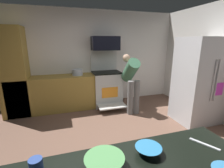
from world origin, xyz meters
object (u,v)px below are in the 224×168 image
at_px(mixing_bowl_prep, 148,150).
at_px(mixing_bowl_small, 104,163).
at_px(stock_pot, 77,72).
at_px(microwave, 105,43).
at_px(mug_coffee, 36,166).
at_px(oven_range, 107,87).
at_px(refrigerator, 199,81).
at_px(person_cook, 131,78).

bearing_deg(mixing_bowl_prep, mixing_bowl_small, -173.15).
relative_size(mixing_bowl_prep, stock_pot, 0.76).
distance_m(microwave, mixing_bowl_prep, 3.49).
bearing_deg(mixing_bowl_prep, mug_coffee, 176.51).
height_order(oven_range, microwave, microwave).
bearing_deg(mixing_bowl_prep, refrigerator, 37.79).
distance_m(microwave, mixing_bowl_small, 3.61).
bearing_deg(stock_pot, refrigerator, -32.20).
xyz_separation_m(refrigerator, person_cook, (-1.21, 0.90, -0.06)).
height_order(oven_range, person_cook, oven_range).
relative_size(microwave, person_cook, 0.51).
height_order(oven_range, mug_coffee, oven_range).
bearing_deg(mug_coffee, oven_range, 66.93).
xyz_separation_m(mixing_bowl_small, stock_pot, (0.13, 3.32, 0.04)).
height_order(mug_coffee, stock_pot, stock_pot).
bearing_deg(person_cook, mixing_bowl_small, -117.32).
bearing_deg(person_cook, microwave, 122.39).
height_order(mixing_bowl_prep, mug_coffee, mug_coffee).
bearing_deg(mug_coffee, stock_pot, 79.87).
height_order(oven_range, mixing_bowl_prep, oven_range).
height_order(refrigerator, mug_coffee, refrigerator).
distance_m(oven_range, mixing_bowl_prep, 3.33).
height_order(oven_range, refrigerator, refrigerator).
bearing_deg(mug_coffee, person_cook, 54.64).
distance_m(mug_coffee, stock_pot, 3.28).
height_order(refrigerator, mixing_bowl_prep, refrigerator).
bearing_deg(stock_pot, oven_range, -1.02).
distance_m(oven_range, refrigerator, 2.31).
bearing_deg(microwave, mixing_bowl_prep, -99.31).
relative_size(oven_range, mug_coffee, 14.20).
bearing_deg(mixing_bowl_small, mug_coffee, 168.13).
bearing_deg(oven_range, refrigerator, -42.59).
distance_m(oven_range, stock_pot, 0.92).
relative_size(oven_range, microwave, 2.07).
height_order(person_cook, mug_coffee, person_cook).
distance_m(oven_range, microwave, 1.21).
bearing_deg(microwave, refrigerator, -44.29).
bearing_deg(microwave, stock_pot, -174.23).
relative_size(mixing_bowl_small, stock_pot, 1.03).
bearing_deg(microwave, oven_range, -90.00).
bearing_deg(refrigerator, microwave, 135.71).
distance_m(oven_range, mug_coffee, 3.52).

